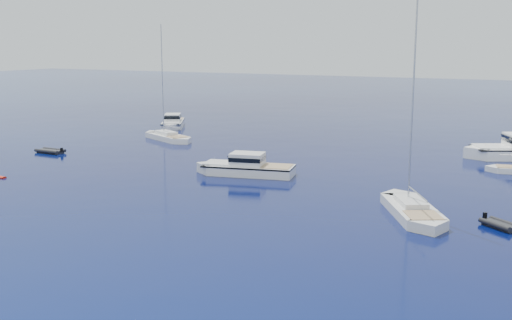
{
  "coord_description": "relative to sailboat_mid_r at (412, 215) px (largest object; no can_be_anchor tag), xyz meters",
  "views": [
    {
      "loc": [
        25.58,
        -25.74,
        12.69
      ],
      "look_at": [
        0.3,
        23.65,
        2.2
      ],
      "focal_mm": 44.06,
      "sensor_mm": 36.0,
      "label": 1
    }
  ],
  "objects": [
    {
      "name": "sailboat_mid_r",
      "position": [
        0.0,
        0.0,
        0.0
      ],
      "size": [
        8.02,
        11.22,
        16.5
      ],
      "primitive_type": null,
      "rotation": [
        0.0,
        0.0,
        0.51
      ],
      "color": "silver",
      "rests_on": "ground"
    },
    {
      "name": "tender_grey_far",
      "position": [
        -43.64,
        7.47,
        0.0
      ],
      "size": [
        3.59,
        1.99,
        0.95
      ],
      "primitive_type": null,
      "rotation": [
        0.0,
        0.0,
        1.57
      ],
      "color": "black",
      "rests_on": "ground"
    },
    {
      "name": "motor_cruiser_horizon",
      "position": [
        -43.73,
        32.45,
        0.0
      ],
      "size": [
        7.37,
        9.97,
        2.56
      ],
      "primitive_type": null,
      "rotation": [
        0.0,
        0.0,
        3.65
      ],
      "color": "white",
      "rests_on": "ground"
    },
    {
      "name": "tender_grey_near",
      "position": [
        6.18,
        -0.44,
        0.0
      ],
      "size": [
        3.21,
        3.0,
        0.95
      ],
      "primitive_type": null,
      "rotation": [
        0.0,
        0.0,
        4.05
      ],
      "color": "black",
      "rests_on": "ground"
    },
    {
      "name": "sailboat_far_l",
      "position": [
        -37.21,
        21.84,
        0.0
      ],
      "size": [
        10.66,
        7.02,
        15.46
      ],
      "primitive_type": null,
      "rotation": [
        0.0,
        0.0,
        1.12
      ],
      "color": "white",
      "rests_on": "ground"
    },
    {
      "name": "motor_cruiser_centre",
      "position": [
        -17.82,
        7.12,
        0.0
      ],
      "size": [
        10.88,
        5.36,
        2.74
      ],
      "primitive_type": null,
      "rotation": [
        0.0,
        0.0,
        1.79
      ],
      "color": "silver",
      "rests_on": "ground"
    },
    {
      "name": "ground",
      "position": [
        -15.37,
        -19.63,
        0.0
      ],
      "size": [
        400.0,
        400.0,
        0.0
      ],
      "primitive_type": "plane",
      "color": "navy",
      "rests_on": "ground"
    }
  ]
}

